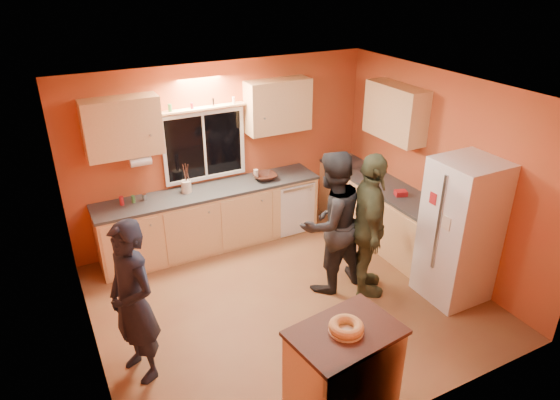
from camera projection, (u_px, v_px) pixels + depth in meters
ground at (289, 300)px, 6.20m from camera, size 4.50×4.50×0.00m
room_shell at (282, 167)px, 5.87m from camera, size 4.54×4.04×2.61m
back_counter at (235, 212)px, 7.37m from camera, size 4.23×0.62×0.90m
right_counter at (391, 218)px, 7.21m from camera, size 0.62×1.84×0.90m
refrigerator at (460, 231)px, 5.95m from camera, size 0.72×0.70×1.80m
island at (343, 371)px, 4.51m from camera, size 1.04×0.77×0.93m
bundt_pastry at (346, 327)px, 4.29m from camera, size 0.31×0.31×0.09m
person_left at (133, 303)px, 4.77m from camera, size 0.61×0.73×1.72m
person_center at (331, 223)px, 6.10m from camera, size 0.99×0.83×1.84m
person_right at (369, 226)px, 6.00m from camera, size 0.92×1.17×1.85m
mixing_bowl at (265, 177)px, 7.33m from camera, size 0.36×0.36×0.08m
utensil_crock at (186, 187)px, 6.91m from camera, size 0.14×0.14×0.17m
potted_plant at (436, 202)px, 6.31m from camera, size 0.32×0.29×0.32m
red_box at (401, 193)px, 6.83m from camera, size 0.19×0.16×0.07m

